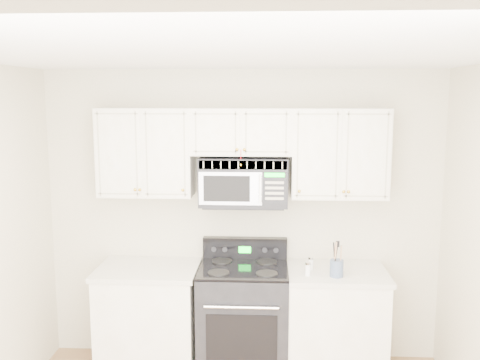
{
  "coord_description": "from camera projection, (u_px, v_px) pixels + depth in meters",
  "views": [
    {
      "loc": [
        0.23,
        -2.92,
        2.37
      ],
      "look_at": [
        0.0,
        1.3,
        1.7
      ],
      "focal_mm": 40.0,
      "sensor_mm": 36.0,
      "label": 1
    }
  ],
  "objects": [
    {
      "name": "utensil_crock",
      "position": [
        337.0,
        267.0,
        4.33
      ],
      "size": [
        0.11,
        0.11,
        0.3
      ],
      "color": "slate",
      "rests_on": "base_cabinet_right"
    },
    {
      "name": "base_cabinet_left",
      "position": [
        149.0,
        321.0,
        4.66
      ],
      "size": [
        0.86,
        0.65,
        0.92
      ],
      "color": "white",
      "rests_on": "ground"
    },
    {
      "name": "base_cabinet_right",
      "position": [
        334.0,
        326.0,
        4.57
      ],
      "size": [
        0.86,
        0.65,
        0.92
      ],
      "color": "white",
      "rests_on": "ground"
    },
    {
      "name": "room",
      "position": [
        228.0,
        285.0,
        3.06
      ],
      "size": [
        3.51,
        3.51,
        2.61
      ],
      "color": "brown",
      "rests_on": "ground"
    },
    {
      "name": "shaker_salt",
      "position": [
        311.0,
        263.0,
        4.51
      ],
      "size": [
        0.05,
        0.05,
        0.11
      ],
      "color": "white",
      "rests_on": "base_cabinet_right"
    },
    {
      "name": "upper_cabinets",
      "position": [
        242.0,
        148.0,
        4.52
      ],
      "size": [
        2.44,
        0.37,
        0.75
      ],
      "color": "white",
      "rests_on": "ground"
    },
    {
      "name": "range",
      "position": [
        243.0,
        317.0,
        4.6
      ],
      "size": [
        0.75,
        0.68,
        1.12
      ],
      "color": "black",
      "rests_on": "ground"
    },
    {
      "name": "shaker_pepper",
      "position": [
        308.0,
        269.0,
        4.35
      ],
      "size": [
        0.05,
        0.05,
        0.11
      ],
      "color": "white",
      "rests_on": "base_cabinet_right"
    },
    {
      "name": "microwave",
      "position": [
        244.0,
        181.0,
        4.54
      ],
      "size": [
        0.74,
        0.42,
        0.41
      ],
      "color": "black",
      "rests_on": "ground"
    }
  ]
}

